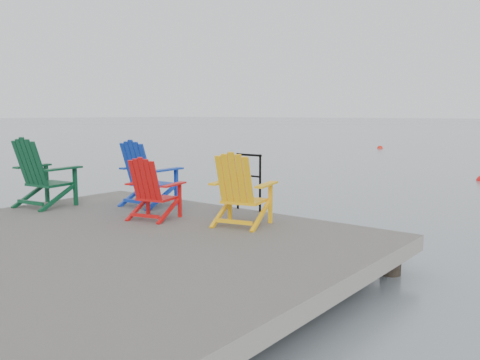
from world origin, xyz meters
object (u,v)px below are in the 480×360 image
Objects in this scene: handrail at (249,176)px; buoy_b at (380,149)px; chair_blue at (146,174)px; chair_red at (152,189)px; chair_yellow at (240,189)px; chair_green at (42,173)px.

buoy_b is (-6.97, 21.70, -1.04)m from handrail.
chair_blue is at bearing -76.43° from buoy_b.
chair_red is 0.90× the size of chair_yellow.
chair_yellow reaches higher than buoy_b.
chair_blue is 1.10m from chair_red.
chair_red is at bearing -74.76° from buoy_b.
chair_red is 1.34m from chair_yellow.
chair_yellow reaches higher than handrail.
chair_blue is 23.12m from buoy_b.
chair_yellow is 23.91m from buoy_b.
chair_yellow is at bearing 6.47° from chair_green.
chair_blue is 2.15m from chair_yellow.
buoy_b is (-5.42, 22.45, -1.04)m from chair_blue.
chair_green is 1.04× the size of chair_blue.
handrail is at bearing 23.02° from chair_blue.
chair_green is at bearing -179.61° from chair_yellow.
chair_red is 2.67× the size of buoy_b.
chair_green is at bearing -142.04° from chair_blue.
handrail is 1.13m from chair_yellow.
buoy_b is (-7.56, 22.66, -1.00)m from chair_yellow.
handrail is at bearing -72.19° from buoy_b.
handrail is at bearing 25.13° from chair_green.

